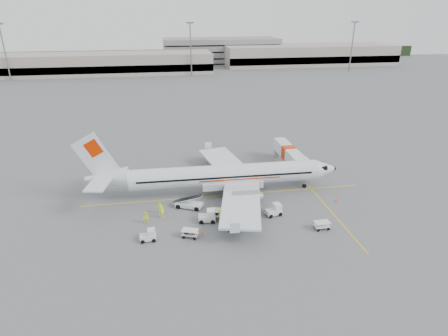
# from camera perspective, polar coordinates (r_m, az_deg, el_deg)

# --- Properties ---
(ground) EXTENTS (360.00, 360.00, 0.00)m
(ground) POSITION_cam_1_polar(r_m,az_deg,el_deg) (58.68, 0.33, -4.17)
(ground) COLOR #56595B
(stripe_lead) EXTENTS (44.00, 0.20, 0.01)m
(stripe_lead) POSITION_cam_1_polar(r_m,az_deg,el_deg) (58.68, 0.33, -4.17)
(stripe_lead) COLOR yellow
(stripe_lead) RESTS_ON ground
(stripe_cross) EXTENTS (0.20, 20.00, 0.01)m
(stripe_cross) POSITION_cam_1_polar(r_m,az_deg,el_deg) (55.97, 16.16, -6.59)
(stripe_cross) COLOR yellow
(stripe_cross) RESTS_ON ground
(terminal_west) EXTENTS (110.00, 22.00, 9.00)m
(terminal_west) POSITION_cam_1_polar(r_m,az_deg,el_deg) (185.43, -19.82, 14.71)
(terminal_west) COLOR gray
(terminal_west) RESTS_ON ground
(terminal_east) EXTENTS (90.00, 26.00, 10.00)m
(terminal_east) POSITION_cam_1_polar(r_m,az_deg,el_deg) (212.89, 12.78, 16.49)
(terminal_east) COLOR gray
(terminal_east) RESTS_ON ground
(parking_garage) EXTENTS (62.00, 24.00, 14.00)m
(parking_garage) POSITION_cam_1_polar(r_m,az_deg,el_deg) (215.11, -0.48, 17.61)
(parking_garage) COLOR slate
(parking_garage) RESTS_ON ground
(treeline) EXTENTS (300.00, 3.00, 6.00)m
(treeline) POSITION_cam_1_polar(r_m,az_deg,el_deg) (227.89, -7.60, 16.71)
(treeline) COLOR black
(treeline) RESTS_ON ground
(mast_west) EXTENTS (3.20, 1.20, 22.00)m
(mast_west) POSITION_cam_1_polar(r_m,az_deg,el_deg) (180.79, -30.39, 14.91)
(mast_west) COLOR slate
(mast_west) RESTS_ON ground
(mast_center) EXTENTS (3.20, 1.20, 22.00)m
(mast_center) POSITION_cam_1_polar(r_m,az_deg,el_deg) (170.78, -5.08, 17.51)
(mast_center) COLOR slate
(mast_center) RESTS_ON ground
(mast_east) EXTENTS (3.20, 1.20, 22.00)m
(mast_east) POSITION_cam_1_polar(r_m,az_deg,el_deg) (192.09, 18.91, 17.03)
(mast_east) COLOR slate
(mast_east) RESTS_ON ground
(aircraft) EXTENTS (39.30, 31.12, 10.66)m
(aircraft) POSITION_cam_1_polar(r_m,az_deg,el_deg) (57.18, 0.17, 0.95)
(aircraft) COLOR silver
(aircraft) RESTS_ON ground
(jet_bridge) EXTENTS (3.07, 15.18, 3.97)m
(jet_bridge) POSITION_cam_1_polar(r_m,az_deg,el_deg) (69.23, 9.78, 1.63)
(jet_bridge) COLOR silver
(jet_bridge) RESTS_ON ground
(belt_loader) EXTENTS (5.52, 3.89, 2.81)m
(belt_loader) POSITION_cam_1_polar(r_m,az_deg,el_deg) (54.75, -5.37, -4.73)
(belt_loader) COLOR silver
(belt_loader) RESTS_ON ground
(tug_fore) EXTENTS (2.43, 1.71, 1.70)m
(tug_fore) POSITION_cam_1_polar(r_m,az_deg,el_deg) (53.31, 7.57, -6.32)
(tug_fore) COLOR silver
(tug_fore) RESTS_ON ground
(tug_mid) EXTENTS (2.47, 1.62, 1.79)m
(tug_mid) POSITION_cam_1_polar(r_m,az_deg,el_deg) (51.37, -2.62, -7.28)
(tug_mid) COLOR silver
(tug_mid) RESTS_ON ground
(tug_aft) EXTENTS (2.06, 1.23, 1.56)m
(tug_aft) POSITION_cam_1_polar(r_m,az_deg,el_deg) (48.42, -11.53, -9.99)
(tug_aft) COLOR silver
(tug_aft) RESTS_ON ground
(cart_loaded_a) EXTENTS (2.72, 1.95, 1.29)m
(cart_loaded_a) POSITION_cam_1_polar(r_m,az_deg,el_deg) (52.25, -0.71, -7.02)
(cart_loaded_a) COLOR silver
(cart_loaded_a) RESTS_ON ground
(cart_loaded_b) EXTENTS (2.35, 1.87, 1.07)m
(cart_loaded_b) POSITION_cam_1_polar(r_m,az_deg,el_deg) (48.43, -5.19, -9.90)
(cart_loaded_b) COLOR silver
(cart_loaded_b) RESTS_ON ground
(cart_empty_a) EXTENTS (2.65, 1.66, 1.34)m
(cart_empty_a) POSITION_cam_1_polar(r_m,az_deg,el_deg) (49.89, 1.71, -8.56)
(cart_empty_a) COLOR silver
(cart_empty_a) RESTS_ON ground
(cart_empty_b) EXTENTS (2.10, 1.31, 1.06)m
(cart_empty_b) POSITION_cam_1_polar(r_m,az_deg,el_deg) (51.53, 14.68, -8.46)
(cart_empty_b) COLOR silver
(cart_empty_b) RESTS_ON ground
(cone_nose) EXTENTS (0.34, 0.34, 0.56)m
(cone_nose) POSITION_cam_1_polar(r_m,az_deg,el_deg) (59.09, 16.77, -4.72)
(cone_nose) COLOR orange
(cone_nose) RESTS_ON ground
(cone_port) EXTENTS (0.36, 0.36, 0.59)m
(cone_port) POSITION_cam_1_polar(r_m,az_deg,el_deg) (70.28, 1.32, 0.81)
(cone_port) COLOR orange
(cone_port) RESTS_ON ground
(cone_stbd) EXTENTS (0.35, 0.35, 0.58)m
(cone_stbd) POSITION_cam_1_polar(r_m,az_deg,el_deg) (48.92, -3.35, -9.82)
(cone_stbd) COLOR orange
(cone_stbd) RESTS_ON ground
(crew_a) EXTENTS (0.77, 0.78, 1.81)m
(crew_a) POSITION_cam_1_polar(r_m,az_deg,el_deg) (52.84, -9.39, -6.66)
(crew_a) COLOR #C9E218
(crew_a) RESTS_ON ground
(crew_b) EXTENTS (1.07, 1.06, 1.74)m
(crew_b) POSITION_cam_1_polar(r_m,az_deg,el_deg) (51.95, -11.79, -7.45)
(crew_b) COLOR #C9E218
(crew_b) RESTS_ON ground
(crew_c) EXTENTS (0.63, 1.05, 1.59)m
(crew_c) POSITION_cam_1_polar(r_m,az_deg,el_deg) (51.72, -0.61, -7.16)
(crew_c) COLOR #C9E218
(crew_c) RESTS_ON ground
(crew_d) EXTENTS (1.14, 0.71, 1.80)m
(crew_d) POSITION_cam_1_polar(r_m,az_deg,el_deg) (54.04, -9.71, -5.98)
(crew_d) COLOR #C9E218
(crew_d) RESTS_ON ground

